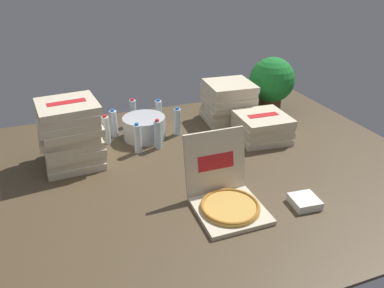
{
  "coord_description": "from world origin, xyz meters",
  "views": [
    {
      "loc": [
        -0.79,
        -2.06,
        1.32
      ],
      "look_at": [
        -0.0,
        0.1,
        0.14
      ],
      "focal_mm": 34.38,
      "sensor_mm": 36.0,
      "label": 1
    }
  ],
  "objects_px": {
    "pizza_stack_center_far": "(70,134)",
    "water_bottle_2": "(106,130)",
    "water_bottle_3": "(159,113)",
    "water_bottle_5": "(178,122)",
    "water_bottle_0": "(158,134)",
    "open_pizza_box": "(225,195)",
    "pizza_stack_center_near": "(228,102)",
    "potted_plant": "(272,82)",
    "water_bottle_4": "(133,112)",
    "napkin_pile": "(305,202)",
    "water_bottle_1": "(138,139)",
    "pizza_stack_right_near": "(262,127)",
    "water_bottle_6": "(114,124)",
    "ice_bucket": "(144,127)"
  },
  "relations": [
    {
      "from": "pizza_stack_center_far",
      "to": "water_bottle_2",
      "type": "relative_size",
      "value": 1.92
    },
    {
      "from": "water_bottle_3",
      "to": "water_bottle_5",
      "type": "height_order",
      "value": "same"
    },
    {
      "from": "water_bottle_5",
      "to": "water_bottle_0",
      "type": "bearing_deg",
      "value": -140.88
    },
    {
      "from": "open_pizza_box",
      "to": "pizza_stack_center_far",
      "type": "bearing_deg",
      "value": 133.14
    },
    {
      "from": "pizza_stack_center_near",
      "to": "potted_plant",
      "type": "xyz_separation_m",
      "value": [
        0.44,
        0.02,
        0.13
      ]
    },
    {
      "from": "water_bottle_4",
      "to": "napkin_pile",
      "type": "distance_m",
      "value": 1.67
    },
    {
      "from": "water_bottle_0",
      "to": "pizza_stack_center_near",
      "type": "bearing_deg",
      "value": 22.08
    },
    {
      "from": "water_bottle_4",
      "to": "potted_plant",
      "type": "bearing_deg",
      "value": -8.64
    },
    {
      "from": "water_bottle_2",
      "to": "open_pizza_box",
      "type": "bearing_deg",
      "value": -63.97
    },
    {
      "from": "open_pizza_box",
      "to": "water_bottle_1",
      "type": "height_order",
      "value": "open_pizza_box"
    },
    {
      "from": "pizza_stack_right_near",
      "to": "water_bottle_6",
      "type": "height_order",
      "value": "water_bottle_6"
    },
    {
      "from": "pizza_stack_center_far",
      "to": "ice_bucket",
      "type": "xyz_separation_m",
      "value": [
        0.57,
        0.22,
        -0.14
      ]
    },
    {
      "from": "water_bottle_3",
      "to": "water_bottle_0",
      "type": "bearing_deg",
      "value": -106.6
    },
    {
      "from": "ice_bucket",
      "to": "water_bottle_1",
      "type": "relative_size",
      "value": 1.44
    },
    {
      "from": "ice_bucket",
      "to": "potted_plant",
      "type": "height_order",
      "value": "potted_plant"
    },
    {
      "from": "open_pizza_box",
      "to": "water_bottle_6",
      "type": "xyz_separation_m",
      "value": [
        -0.45,
        1.17,
        0.03
      ]
    },
    {
      "from": "water_bottle_4",
      "to": "open_pizza_box",
      "type": "bearing_deg",
      "value": -79.55
    },
    {
      "from": "water_bottle_0",
      "to": "water_bottle_3",
      "type": "distance_m",
      "value": 0.43
    },
    {
      "from": "water_bottle_2",
      "to": "water_bottle_3",
      "type": "height_order",
      "value": "same"
    },
    {
      "from": "ice_bucket",
      "to": "water_bottle_2",
      "type": "relative_size",
      "value": 1.44
    },
    {
      "from": "ice_bucket",
      "to": "water_bottle_6",
      "type": "relative_size",
      "value": 1.44
    },
    {
      "from": "pizza_stack_center_near",
      "to": "potted_plant",
      "type": "height_order",
      "value": "potted_plant"
    },
    {
      "from": "pizza_stack_center_far",
      "to": "potted_plant",
      "type": "height_order",
      "value": "potted_plant"
    },
    {
      "from": "water_bottle_1",
      "to": "water_bottle_2",
      "type": "distance_m",
      "value": 0.31
    },
    {
      "from": "pizza_stack_center_far",
      "to": "ice_bucket",
      "type": "bearing_deg",
      "value": 21.29
    },
    {
      "from": "water_bottle_0",
      "to": "water_bottle_4",
      "type": "bearing_deg",
      "value": 99.18
    },
    {
      "from": "pizza_stack_center_near",
      "to": "water_bottle_3",
      "type": "height_order",
      "value": "pizza_stack_center_near"
    },
    {
      "from": "water_bottle_1",
      "to": "water_bottle_6",
      "type": "distance_m",
      "value": 0.36
    },
    {
      "from": "open_pizza_box",
      "to": "pizza_stack_center_near",
      "type": "bearing_deg",
      "value": 64.29
    },
    {
      "from": "water_bottle_4",
      "to": "napkin_pile",
      "type": "xyz_separation_m",
      "value": [
        0.7,
        -1.51,
        -0.09
      ]
    },
    {
      "from": "water_bottle_5",
      "to": "potted_plant",
      "type": "relative_size",
      "value": 0.45
    },
    {
      "from": "pizza_stack_center_near",
      "to": "pizza_stack_right_near",
      "type": "height_order",
      "value": "pizza_stack_center_near"
    },
    {
      "from": "pizza_stack_center_far",
      "to": "water_bottle_4",
      "type": "bearing_deg",
      "value": 43.52
    },
    {
      "from": "water_bottle_5",
      "to": "pizza_stack_right_near",
      "type": "bearing_deg",
      "value": -26.07
    },
    {
      "from": "water_bottle_3",
      "to": "water_bottle_6",
      "type": "distance_m",
      "value": 0.41
    },
    {
      "from": "open_pizza_box",
      "to": "ice_bucket",
      "type": "bearing_deg",
      "value": 101.84
    },
    {
      "from": "water_bottle_1",
      "to": "water_bottle_6",
      "type": "bearing_deg",
      "value": 109.78
    },
    {
      "from": "water_bottle_4",
      "to": "potted_plant",
      "type": "height_order",
      "value": "potted_plant"
    },
    {
      "from": "open_pizza_box",
      "to": "water_bottle_2",
      "type": "distance_m",
      "value": 1.2
    },
    {
      "from": "water_bottle_3",
      "to": "potted_plant",
      "type": "height_order",
      "value": "potted_plant"
    },
    {
      "from": "pizza_stack_center_near",
      "to": "pizza_stack_right_near",
      "type": "xyz_separation_m",
      "value": [
        0.11,
        -0.42,
        -0.08
      ]
    },
    {
      "from": "ice_bucket",
      "to": "water_bottle_5",
      "type": "height_order",
      "value": "water_bottle_5"
    },
    {
      "from": "water_bottle_5",
      "to": "water_bottle_6",
      "type": "xyz_separation_m",
      "value": [
        -0.49,
        0.14,
        0.0
      ]
    },
    {
      "from": "pizza_stack_center_far",
      "to": "water_bottle_6",
      "type": "xyz_separation_m",
      "value": [
        0.34,
        0.33,
        -0.11
      ]
    },
    {
      "from": "water_bottle_0",
      "to": "water_bottle_4",
      "type": "height_order",
      "value": "same"
    },
    {
      "from": "water_bottle_1",
      "to": "napkin_pile",
      "type": "height_order",
      "value": "water_bottle_1"
    },
    {
      "from": "pizza_stack_right_near",
      "to": "open_pizza_box",
      "type": "bearing_deg",
      "value": -132.13
    },
    {
      "from": "water_bottle_4",
      "to": "water_bottle_6",
      "type": "xyz_separation_m",
      "value": [
        -0.2,
        -0.19,
        0.0
      ]
    },
    {
      "from": "water_bottle_4",
      "to": "water_bottle_2",
      "type": "bearing_deg",
      "value": -133.94
    },
    {
      "from": "water_bottle_1",
      "to": "water_bottle_0",
      "type": "bearing_deg",
      "value": 5.94
    }
  ]
}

